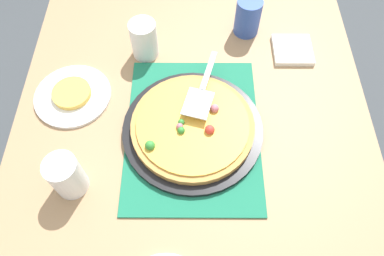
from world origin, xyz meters
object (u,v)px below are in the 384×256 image
(plate_near_left, at_px, (72,96))
(cup_near, at_px, (143,40))
(cup_corner, at_px, (66,176))
(napkin_stack, at_px, (292,50))
(served_slice_left, at_px, (71,93))
(pizza_server, at_px, (202,89))
(pizza_pan, at_px, (192,129))
(pizza, at_px, (192,126))
(cup_far, at_px, (247,17))

(plate_near_left, bearing_deg, cup_near, -50.12)
(cup_corner, distance_m, napkin_stack, 0.76)
(served_slice_left, relative_size, cup_corner, 0.92)
(cup_near, bearing_deg, pizza_server, -137.55)
(cup_near, bearing_deg, pizza_pan, -152.61)
(plate_near_left, bearing_deg, pizza, -108.54)
(pizza, relative_size, pizza_server, 1.42)
(pizza_pan, relative_size, pizza, 1.15)
(cup_far, height_order, pizza_server, cup_far)
(served_slice_left, bearing_deg, plate_near_left, 0.00)
(pizza, distance_m, plate_near_left, 0.37)
(cup_far, xyz_separation_m, napkin_stack, (-0.09, -0.14, -0.05))
(pizza_pan, bearing_deg, cup_far, -24.22)
(served_slice_left, bearing_deg, cup_corner, -170.15)
(cup_near, relative_size, pizza_server, 0.51)
(cup_far, relative_size, pizza_server, 0.51)
(plate_near_left, relative_size, cup_far, 1.83)
(pizza, bearing_deg, napkin_stack, -46.92)
(pizza_server, bearing_deg, pizza, 164.31)
(pizza_pan, bearing_deg, plate_near_left, 71.54)
(plate_near_left, relative_size, cup_corner, 1.83)
(pizza, bearing_deg, plate_near_left, 71.46)
(napkin_stack, bearing_deg, cup_corner, 126.19)
(cup_near, bearing_deg, cup_corner, 160.79)
(pizza_pan, distance_m, pizza_server, 0.11)
(pizza_pan, height_order, napkin_stack, pizza_pan)
(pizza, distance_m, cup_near, 0.32)
(napkin_stack, bearing_deg, pizza_server, 124.64)
(cup_far, bearing_deg, pizza_pan, 155.78)
(served_slice_left, bearing_deg, napkin_stack, -75.09)
(served_slice_left, height_order, cup_near, cup_near)
(pizza, distance_m, served_slice_left, 0.37)
(served_slice_left, bearing_deg, pizza_server, -93.33)
(pizza, relative_size, served_slice_left, 3.00)
(pizza, xyz_separation_m, cup_far, (0.38, -0.17, 0.03))
(cup_near, relative_size, napkin_stack, 1.00)
(cup_corner, height_order, napkin_stack, cup_corner)
(napkin_stack, bearing_deg, pizza_pan, 133.06)
(cup_far, bearing_deg, napkin_stack, -122.76)
(plate_near_left, distance_m, cup_far, 0.59)
(plate_near_left, relative_size, served_slice_left, 2.00)
(served_slice_left, height_order, napkin_stack, served_slice_left)
(cup_corner, bearing_deg, cup_near, -19.21)
(pizza, relative_size, plate_near_left, 1.50)
(cup_near, relative_size, cup_corner, 1.00)
(pizza_pan, distance_m, plate_near_left, 0.37)
(pizza_pan, height_order, plate_near_left, pizza_pan)
(cup_near, xyz_separation_m, cup_far, (0.10, -0.32, 0.00))
(pizza_server, bearing_deg, served_slice_left, 86.67)
(served_slice_left, bearing_deg, pizza_pan, -108.46)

